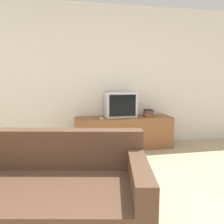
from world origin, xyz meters
TOP-DOWN VIEW (x-y plane):
  - wall_back at (0.00, 3.03)m, footprint 9.00×0.06m
  - tv_stand at (0.66, 2.75)m, footprint 1.76×0.47m
  - television at (0.61, 2.80)m, footprint 0.55×0.36m
  - couch at (-0.57, 0.67)m, footprint 1.90×1.19m
  - book_stack at (1.13, 2.75)m, footprint 0.17×0.21m
  - remote_on_stand at (0.23, 2.63)m, footprint 0.05×0.15m

SIDE VIEW (x-z plane):
  - couch at x=-0.57m, z-range -0.12..0.67m
  - tv_stand at x=0.66m, z-range 0.00..0.57m
  - remote_on_stand at x=0.23m, z-range 0.57..0.60m
  - book_stack at x=1.13m, z-range 0.57..0.70m
  - television at x=0.61m, z-range 0.57..1.03m
  - wall_back at x=0.00m, z-range 0.00..2.60m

